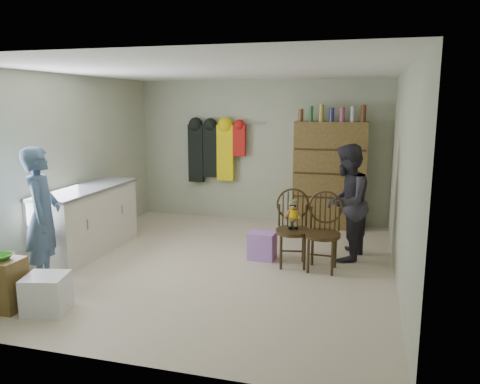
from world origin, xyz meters
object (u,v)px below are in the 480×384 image
(counter, at_px, (87,220))
(chair_front, at_px, (293,222))
(dresser, at_px, (330,174))
(chair_far, at_px, (324,228))

(counter, distance_m, chair_front, 2.91)
(counter, height_order, dresser, dresser)
(chair_front, height_order, dresser, dresser)
(chair_far, bearing_deg, dresser, 95.64)
(counter, xyz_separation_m, chair_far, (3.31, 0.18, 0.07))
(chair_far, distance_m, dresser, 2.15)
(counter, distance_m, chair_far, 3.31)
(counter, height_order, chair_far, chair_far)
(counter, relative_size, chair_front, 1.85)
(chair_far, relative_size, dresser, 0.48)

